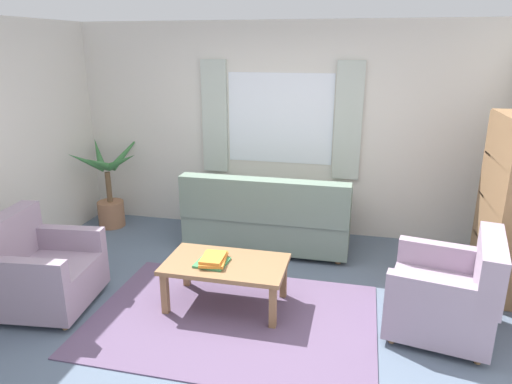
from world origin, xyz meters
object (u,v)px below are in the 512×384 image
at_px(armchair_right, 449,294).
at_px(book_stack_on_table, 213,260).
at_px(couch, 268,219).
at_px(bookshelf, 503,204).
at_px(coffee_table, 226,268).
at_px(potted_plant, 110,191).
at_px(armchair_left, 40,271).

distance_m(armchair_right, book_stack_on_table, 2.02).
height_order(couch, bookshelf, bookshelf).
distance_m(coffee_table, potted_plant, 2.60).
xyz_separation_m(armchair_left, coffee_table, (1.65, 0.39, 0.03)).
relative_size(armchair_left, bookshelf, 0.54).
bearing_deg(book_stack_on_table, armchair_right, 1.91).
distance_m(armchair_left, book_stack_on_table, 1.59).
xyz_separation_m(armchair_right, coffee_table, (-1.91, -0.02, 0.03)).
bearing_deg(coffee_table, book_stack_on_table, -157.17).
bearing_deg(potted_plant, couch, -6.10).
distance_m(armchair_right, coffee_table, 1.91).
bearing_deg(couch, armchair_left, 44.51).
relative_size(potted_plant, bookshelf, 0.71).
relative_size(armchair_left, potted_plant, 0.76).
xyz_separation_m(couch, armchair_left, (-1.76, -1.73, -0.01)).
bearing_deg(armchair_left, couch, -51.98).
bearing_deg(potted_plant, armchair_left, -78.21).
bearing_deg(bookshelf, potted_plant, 81.63).
height_order(couch, potted_plant, potted_plant).
relative_size(coffee_table, book_stack_on_table, 3.16).
xyz_separation_m(armchair_left, bookshelf, (4.12, 1.30, 0.53)).
distance_m(armchair_right, potted_plant, 4.27).
bearing_deg(potted_plant, coffee_table, -37.40).
height_order(armchair_right, coffee_table, armchair_right).
xyz_separation_m(armchair_left, potted_plant, (-0.41, 1.96, 0.13)).
relative_size(couch, potted_plant, 1.56).
bearing_deg(potted_plant, bookshelf, -8.37).
distance_m(coffee_table, bookshelf, 2.68).
relative_size(armchair_left, coffee_table, 0.84).
height_order(coffee_table, bookshelf, bookshelf).
bearing_deg(coffee_table, armchair_left, -166.85).
distance_m(couch, armchair_right, 2.24).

